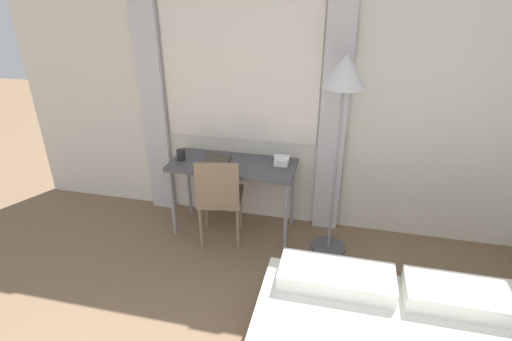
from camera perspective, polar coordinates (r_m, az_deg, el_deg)
wall_back_with_window at (r=3.71m, az=3.60°, el=11.34°), size 5.48×0.13×2.70m
desk at (r=3.73m, az=-3.33°, el=0.11°), size 1.17×0.49×0.73m
desk_chair at (r=3.63m, az=-5.24°, el=-3.46°), size 0.47×0.47×0.88m
standing_lamp at (r=3.20m, az=12.37°, el=10.77°), size 0.34×0.34×1.78m
telephone at (r=3.67m, az=3.70°, el=1.48°), size 0.14×0.14×0.09m
book at (r=3.76m, az=-5.60°, el=1.59°), size 0.26×0.24×0.02m
mug at (r=3.81m, az=-10.67°, el=2.21°), size 0.08×0.08×0.10m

